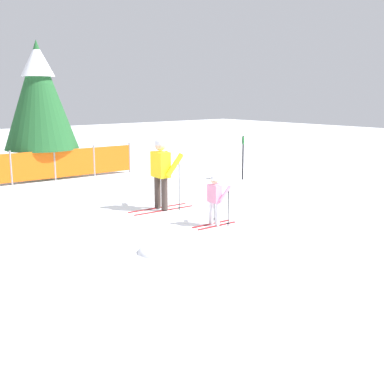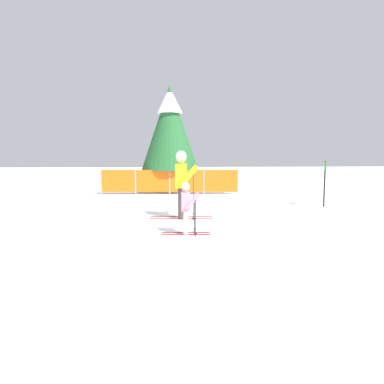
% 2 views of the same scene
% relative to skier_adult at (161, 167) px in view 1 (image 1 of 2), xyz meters
% --- Properties ---
extents(ground_plane, '(60.00, 60.00, 0.00)m').
position_rel_skier_adult_xyz_m(ground_plane, '(0.16, -0.17, -1.04)').
color(ground_plane, white).
extents(skier_adult, '(1.68, 0.76, 1.76)m').
position_rel_skier_adult_xyz_m(skier_adult, '(0.00, 0.00, 0.00)').
color(skier_adult, maroon).
rests_on(skier_adult, ground_plane).
extents(skier_child, '(1.04, 0.53, 1.10)m').
position_rel_skier_adult_xyz_m(skier_child, '(0.03, -1.88, -0.41)').
color(skier_child, maroon).
rests_on(skier_child, ground_plane).
extents(safety_fence, '(5.59, 0.33, 1.07)m').
position_rel_skier_adult_xyz_m(safety_fence, '(-0.32, 5.43, -0.51)').
color(safety_fence, gray).
rests_on(safety_fence, ground_plane).
extents(conifer_far, '(2.42, 2.42, 4.49)m').
position_rel_skier_adult_xyz_m(conifer_far, '(-0.30, 6.39, 1.73)').
color(conifer_far, '#4C3823').
rests_on(conifer_far, ground_plane).
extents(trail_marker, '(0.17, 0.25, 1.44)m').
position_rel_skier_adult_xyz_m(trail_marker, '(4.51, 1.69, -0.16)').
color(trail_marker, black).
rests_on(trail_marker, ground_plane).
extents(snow_mound, '(0.89, 0.75, 0.35)m').
position_rel_skier_adult_xyz_m(snow_mound, '(-1.88, -2.56, -1.04)').
color(snow_mound, white).
rests_on(snow_mound, ground_plane).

